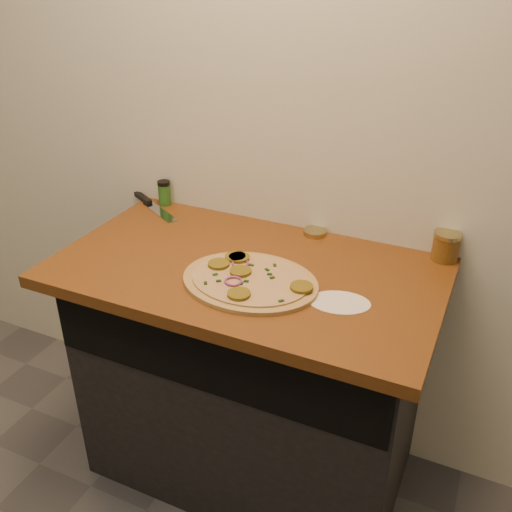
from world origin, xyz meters
The scene contains 8 objects.
cabinet centered at (0.00, 1.45, 0.43)m, with size 1.10×0.60×0.86m, color black.
countertop centered at (0.00, 1.42, 0.88)m, with size 1.20×0.70×0.04m, color brown.
pizza centered at (0.05, 1.33, 0.91)m, with size 0.42×0.42×0.03m.
chefs_knife centered at (-0.54, 1.69, 0.91)m, with size 0.28×0.18×0.02m.
mason_jar_lid centered at (0.12, 1.72, 0.91)m, with size 0.08×0.08×0.02m, color tan.
salsa_jar centered at (0.55, 1.72, 0.95)m, with size 0.09×0.09×0.09m.
spice_shaker centered at (-0.49, 1.72, 0.95)m, with size 0.05×0.05×0.10m.
flour_spill centered at (0.33, 1.34, 0.90)m, with size 0.17×0.17×0.00m, color silver.
Camera 1 is at (0.68, 0.03, 1.77)m, focal length 40.00 mm.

